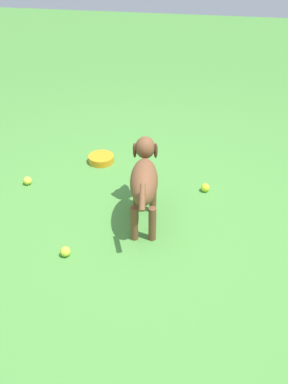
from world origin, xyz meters
name	(u,v)px	position (x,y,z in m)	size (l,w,h in m)	color
ground	(140,234)	(0.00, 0.00, 0.00)	(14.00, 14.00, 0.00)	#478438
dog	(144,178)	(0.00, -0.16, 0.35)	(0.26, 0.78, 0.53)	brown
tennis_ball_0	(65,252)	(0.43, 0.29, 0.03)	(0.07, 0.07, 0.07)	#C0DC35
tennis_ball_1	(28,181)	(1.00, -0.44, 0.03)	(0.07, 0.07, 0.07)	#D5DF3C
tennis_ball_2	(205,188)	(-0.40, -0.59, 0.03)	(0.07, 0.07, 0.07)	#C1E228
water_bowl	(101,159)	(0.51, -0.89, 0.03)	(0.22, 0.22, 0.06)	orange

